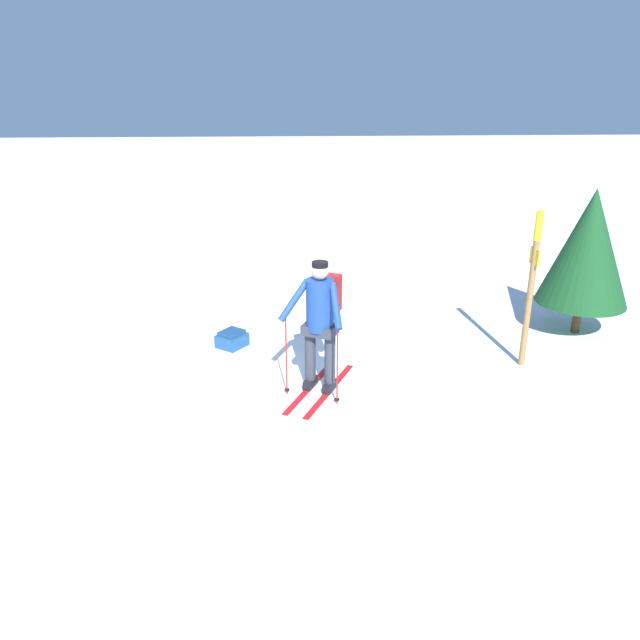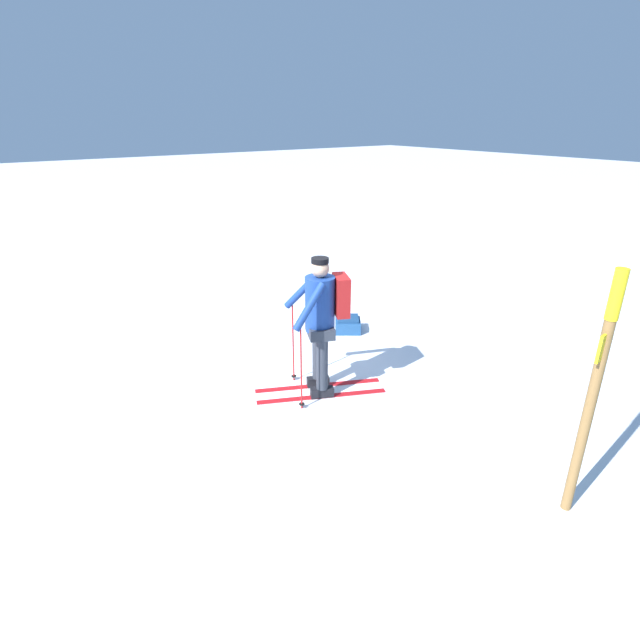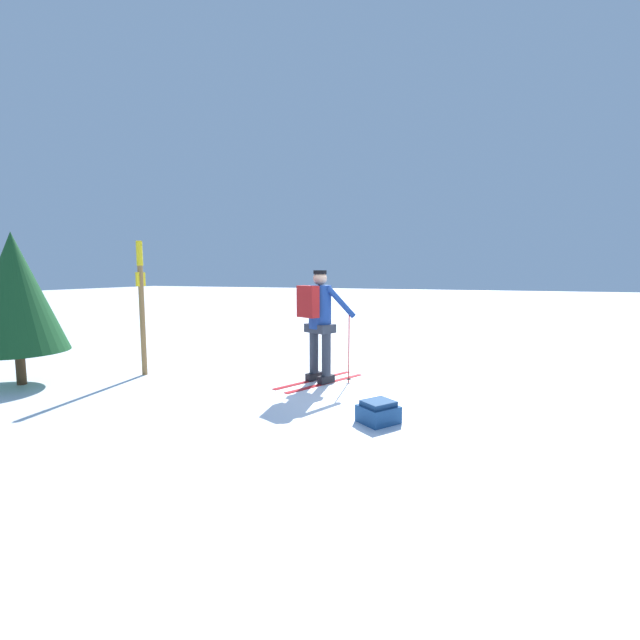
% 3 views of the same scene
% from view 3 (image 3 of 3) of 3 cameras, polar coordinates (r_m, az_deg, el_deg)
% --- Properties ---
extents(ground_plane, '(80.00, 80.00, 0.00)m').
position_cam_3_polar(ground_plane, '(7.11, 6.09, -8.29)').
color(ground_plane, white).
extents(skier, '(1.11, 1.70, 1.83)m').
position_cam_3_polar(skier, '(6.91, -0.15, 0.40)').
color(skier, red).
rests_on(skier, ground_plane).
extents(dropped_backpack, '(0.55, 0.56, 0.26)m').
position_cam_3_polar(dropped_backpack, '(5.29, 7.78, -12.08)').
color(dropped_backpack, navy).
rests_on(dropped_backpack, ground_plane).
extents(trail_marker, '(0.10, 0.24, 2.33)m').
position_cam_3_polar(trail_marker, '(8.02, -22.71, 2.81)').
color(trail_marker, olive).
rests_on(trail_marker, ground_plane).
extents(pine_tree, '(1.46, 1.46, 2.43)m').
position_cam_3_polar(pine_tree, '(8.27, -35.57, 2.99)').
color(pine_tree, '#4C331E').
rests_on(pine_tree, ground_plane).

